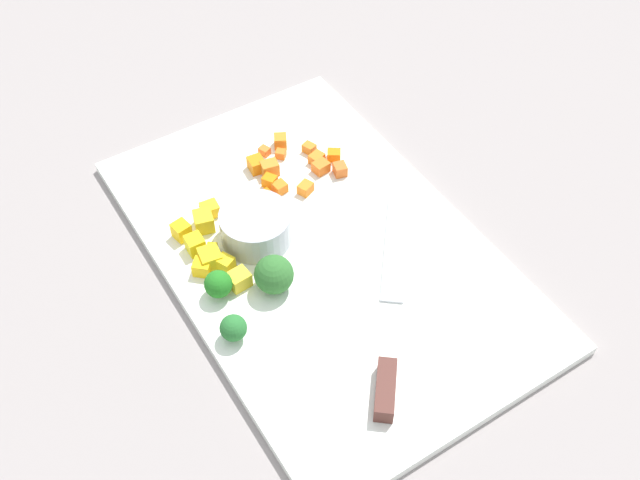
# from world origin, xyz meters

# --- Properties ---
(ground_plane) EXTENTS (4.00, 4.00, 0.00)m
(ground_plane) POSITION_xyz_m (0.00, 0.00, 0.00)
(ground_plane) COLOR gray
(cutting_board) EXTENTS (0.51, 0.32, 0.01)m
(cutting_board) POSITION_xyz_m (0.00, 0.00, 0.01)
(cutting_board) COLOR white
(cutting_board) RESTS_ON ground_plane
(prep_bowl) EXTENTS (0.08, 0.08, 0.04)m
(prep_bowl) POSITION_xyz_m (-0.05, -0.05, 0.03)
(prep_bowl) COLOR #B0B5C2
(prep_bowl) RESTS_ON cutting_board
(chef_knife) EXTENTS (0.24, 0.20, 0.02)m
(chef_knife) POSITION_xyz_m (0.14, -0.00, 0.02)
(chef_knife) COLOR silver
(chef_knife) RESTS_ON cutting_board
(carrot_dice_0) EXTENTS (0.01, 0.01, 0.01)m
(carrot_dice_0) POSITION_xyz_m (-0.10, -0.01, 0.02)
(carrot_dice_0) COLOR orange
(carrot_dice_0) RESTS_ON cutting_board
(carrot_dice_1) EXTENTS (0.02, 0.02, 0.01)m
(carrot_dice_1) POSITION_xyz_m (-0.08, 0.03, 0.02)
(carrot_dice_1) COLOR orange
(carrot_dice_1) RESTS_ON cutting_board
(carrot_dice_2) EXTENTS (0.02, 0.02, 0.01)m
(carrot_dice_2) POSITION_xyz_m (-0.10, 0.01, 0.02)
(carrot_dice_2) COLOR orange
(carrot_dice_2) RESTS_ON cutting_board
(carrot_dice_3) EXTENTS (0.02, 0.02, 0.01)m
(carrot_dice_3) POSITION_xyz_m (-0.11, 0.07, 0.02)
(carrot_dice_3) COLOR orange
(carrot_dice_3) RESTS_ON cutting_board
(carrot_dice_4) EXTENTS (0.02, 0.01, 0.01)m
(carrot_dice_4) POSITION_xyz_m (-0.16, 0.02, 0.02)
(carrot_dice_4) COLOR orange
(carrot_dice_4) RESTS_ON cutting_board
(carrot_dice_5) EXTENTS (0.02, 0.02, 0.01)m
(carrot_dice_5) POSITION_xyz_m (-0.14, 0.07, 0.02)
(carrot_dice_5) COLOR orange
(carrot_dice_5) RESTS_ON cutting_board
(carrot_dice_6) EXTENTS (0.02, 0.02, 0.01)m
(carrot_dice_6) POSITION_xyz_m (-0.15, 0.04, 0.02)
(carrot_dice_6) COLOR orange
(carrot_dice_6) RESTS_ON cutting_board
(carrot_dice_7) EXTENTS (0.02, 0.02, 0.02)m
(carrot_dice_7) POSITION_xyz_m (-0.13, 0.01, 0.02)
(carrot_dice_7) COLOR orange
(carrot_dice_7) RESTS_ON cutting_board
(carrot_dice_8) EXTENTS (0.02, 0.02, 0.02)m
(carrot_dice_8) POSITION_xyz_m (-0.16, 0.05, 0.02)
(carrot_dice_8) COLOR orange
(carrot_dice_8) RESTS_ON cutting_board
(carrot_dice_9) EXTENTS (0.02, 0.02, 0.01)m
(carrot_dice_9) POSITION_xyz_m (-0.11, 0.00, 0.02)
(carrot_dice_9) COLOR orange
(carrot_dice_9) RESTS_ON cutting_board
(carrot_dice_10) EXTENTS (0.02, 0.02, 0.02)m
(carrot_dice_10) POSITION_xyz_m (-0.14, -0.00, 0.02)
(carrot_dice_10) COLOR orange
(carrot_dice_10) RESTS_ON cutting_board
(carrot_dice_11) EXTENTS (0.02, 0.02, 0.01)m
(carrot_dice_11) POSITION_xyz_m (-0.08, 0.08, 0.02)
(carrot_dice_11) COLOR orange
(carrot_dice_11) RESTS_ON cutting_board
(carrot_dice_12) EXTENTS (0.02, 0.02, 0.01)m
(carrot_dice_12) POSITION_xyz_m (-0.10, 0.06, 0.02)
(carrot_dice_12) COLOR orange
(carrot_dice_12) RESTS_ON cutting_board
(carrot_dice_13) EXTENTS (0.02, 0.02, 0.01)m
(carrot_dice_13) POSITION_xyz_m (-0.11, 0.09, 0.02)
(carrot_dice_13) COLOR orange
(carrot_dice_13) RESTS_ON cutting_board
(pepper_dice_0) EXTENTS (0.02, 0.02, 0.02)m
(pepper_dice_0) POSITION_xyz_m (-0.09, -0.12, 0.02)
(pepper_dice_0) COLOR yellow
(pepper_dice_0) RESTS_ON cutting_board
(pepper_dice_1) EXTENTS (0.02, 0.02, 0.02)m
(pepper_dice_1) POSITION_xyz_m (-0.03, -0.10, 0.02)
(pepper_dice_1) COLOR yellow
(pepper_dice_1) RESTS_ON cutting_board
(pepper_dice_2) EXTENTS (0.03, 0.03, 0.02)m
(pepper_dice_2) POSITION_xyz_m (-0.09, -0.09, 0.02)
(pepper_dice_2) COLOR yellow
(pepper_dice_2) RESTS_ON cutting_board
(pepper_dice_3) EXTENTS (0.02, 0.02, 0.02)m
(pepper_dice_3) POSITION_xyz_m (0.00, -0.10, 0.02)
(pepper_dice_3) COLOR yellow
(pepper_dice_3) RESTS_ON cutting_board
(pepper_dice_4) EXTENTS (0.02, 0.02, 0.02)m
(pepper_dice_4) POSITION_xyz_m (-0.07, -0.12, 0.02)
(pepper_dice_4) COLOR yellow
(pepper_dice_4) RESTS_ON cutting_board
(pepper_dice_5) EXTENTS (0.02, 0.02, 0.02)m
(pepper_dice_5) POSITION_xyz_m (-0.04, -0.12, 0.02)
(pepper_dice_5) COLOR yellow
(pepper_dice_5) RESTS_ON cutting_board
(pepper_dice_6) EXTENTS (0.02, 0.02, 0.02)m
(pepper_dice_6) POSITION_xyz_m (-0.11, -0.08, 0.02)
(pepper_dice_6) COLOR yellow
(pepper_dice_6) RESTS_ON cutting_board
(pepper_dice_7) EXTENTS (0.03, 0.03, 0.02)m
(pepper_dice_7) POSITION_xyz_m (-0.04, -0.11, 0.02)
(pepper_dice_7) COLOR yellow
(pepper_dice_7) RESTS_ON cutting_board
(pepper_dice_8) EXTENTS (0.02, 0.02, 0.01)m
(pepper_dice_8) POSITION_xyz_m (-0.05, -0.10, 0.02)
(pepper_dice_8) COLOR yellow
(pepper_dice_8) RESTS_ON cutting_board
(broccoli_floret_0) EXTENTS (0.04, 0.04, 0.04)m
(broccoli_floret_0) POSITION_xyz_m (0.02, -0.07, 0.03)
(broccoli_floret_0) COLOR #8EB956
(broccoli_floret_0) RESTS_ON cutting_board
(broccoli_floret_1) EXTENTS (0.03, 0.03, 0.03)m
(broccoli_floret_1) POSITION_xyz_m (0.06, -0.13, 0.03)
(broccoli_floret_1) COLOR #8DAC6C
(broccoli_floret_1) RESTS_ON cutting_board
(broccoli_floret_2) EXTENTS (0.03, 0.03, 0.03)m
(broccoli_floret_2) POSITION_xyz_m (0.00, -0.12, 0.03)
(broccoli_floret_2) COLOR #98BA60
(broccoli_floret_2) RESTS_ON cutting_board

